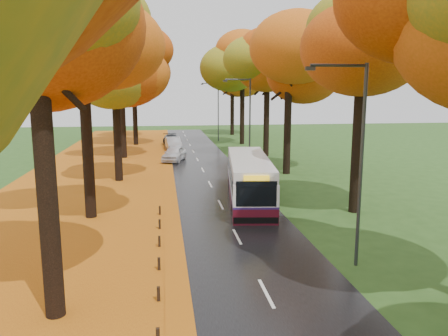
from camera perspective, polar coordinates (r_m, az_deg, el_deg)
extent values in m
cube|color=black|center=(33.72, -2.01, -1.80)|extent=(6.50, 90.00, 0.04)
cube|color=silver|center=(33.72, -2.01, -1.76)|extent=(0.12, 90.00, 0.01)
cube|color=#91410D|center=(34.01, -17.28, -2.18)|extent=(12.00, 90.00, 0.02)
cube|color=#C87214|center=(33.55, -7.20, -1.90)|extent=(0.90, 90.00, 0.01)
cylinder|color=black|center=(14.02, -22.19, -1.76)|extent=(0.60, 0.60, 8.58)
cylinder|color=black|center=(24.77, -17.48, 4.07)|extent=(0.60, 0.60, 9.15)
ellipsoid|color=#D45D17|center=(24.87, -18.21, 17.28)|extent=(8.00, 8.00, 6.24)
cylinder|color=black|center=(34.62, -13.79, 4.89)|extent=(0.60, 0.60, 8.00)
ellipsoid|color=#D45D17|center=(34.55, -14.15, 13.17)|extent=(9.20, 9.20, 7.18)
cylinder|color=black|center=(46.57, -13.11, 6.55)|extent=(0.60, 0.60, 8.58)
ellipsoid|color=#D45D17|center=(46.57, -13.38, 13.14)|extent=(8.00, 8.00, 6.24)
cylinder|color=black|center=(57.47, -11.58, 7.53)|extent=(0.60, 0.60, 9.15)
ellipsoid|color=#D45D17|center=(57.51, -11.78, 13.23)|extent=(9.20, 9.20, 7.18)
cylinder|color=black|center=(67.50, -11.57, 7.40)|extent=(0.60, 0.60, 8.00)
ellipsoid|color=#D45D17|center=(67.47, -11.72, 11.64)|extent=(8.00, 8.00, 6.24)
cylinder|color=black|center=(25.86, 17.07, 4.40)|extent=(0.60, 0.60, 9.22)
ellipsoid|color=#C5560E|center=(25.97, 17.76, 17.14)|extent=(8.20, 8.20, 6.40)
cylinder|color=black|center=(36.91, 8.30, 5.53)|extent=(0.60, 0.60, 8.19)
ellipsoid|color=#C5560E|center=(36.86, 8.50, 13.49)|extent=(9.20, 9.20, 7.18)
cylinder|color=black|center=(46.69, 5.57, 6.85)|extent=(0.60, 0.60, 8.70)
ellipsoid|color=#C5560E|center=(46.70, 5.69, 13.53)|extent=(8.20, 8.20, 6.40)
cylinder|color=black|center=(57.30, 2.39, 7.75)|extent=(0.60, 0.60, 9.22)
ellipsoid|color=#C5560E|center=(57.35, 2.44, 13.51)|extent=(9.20, 9.20, 7.18)
cylinder|color=black|center=(69.24, 1.08, 7.74)|extent=(0.60, 0.60, 8.19)
ellipsoid|color=#C5560E|center=(69.22, 1.09, 11.98)|extent=(8.20, 8.20, 6.40)
cube|color=black|center=(15.37, -8.54, -15.97)|extent=(0.11, 0.11, 0.52)
cube|color=black|center=(17.75, -8.49, -12.29)|extent=(0.11, 0.11, 0.52)
cube|color=black|center=(20.18, -8.44, -9.48)|extent=(0.11, 0.11, 0.52)
cube|color=black|center=(22.64, -8.41, -7.28)|extent=(0.11, 0.11, 0.52)
cube|color=black|center=(25.14, -8.38, -5.51)|extent=(0.11, 0.11, 0.52)
cylinder|color=#333538|center=(17.81, 17.47, -0.02)|extent=(0.14, 0.14, 8.00)
cylinder|color=#333538|center=(17.13, 14.77, 12.84)|extent=(2.20, 0.11, 0.11)
cube|color=#333538|center=(16.74, 11.19, 12.63)|extent=(0.35, 0.18, 0.14)
cylinder|color=#333538|center=(38.69, 3.39, 5.68)|extent=(0.14, 0.14, 8.00)
cylinder|color=#333538|center=(38.39, 1.81, 11.49)|extent=(2.20, 0.11, 0.11)
cube|color=#333538|center=(38.21, 0.15, 11.32)|extent=(0.35, 0.18, 0.14)
cylinder|color=#333538|center=(60.37, -0.76, 7.30)|extent=(0.14, 0.14, 8.00)
cylinder|color=#333538|center=(60.18, -1.82, 11.00)|extent=(2.20, 0.11, 0.11)
cube|color=#333538|center=(60.07, -2.88, 10.88)|extent=(0.35, 0.18, 0.14)
cube|color=#470B17|center=(27.94, 3.26, -3.38)|extent=(3.69, 10.78, 0.86)
cube|color=white|center=(27.72, 3.28, -1.25)|extent=(3.69, 10.78, 1.25)
cube|color=white|center=(27.54, 3.30, 0.70)|extent=(3.62, 10.56, 0.67)
cube|color=#2E1A5B|center=(27.83, 3.27, -2.42)|extent=(3.72, 10.80, 0.12)
cube|color=black|center=(27.64, 3.29, -0.47)|extent=(3.62, 9.94, 0.82)
cube|color=black|center=(22.56, 4.24, -3.41)|extent=(2.10, 0.32, 1.34)
cube|color=yellow|center=(22.38, 4.27, -1.33)|extent=(1.32, 0.22, 0.27)
cube|color=black|center=(22.95, 4.19, -6.83)|extent=(2.35, 0.41, 0.34)
cylinder|color=black|center=(24.40, 1.32, -5.25)|extent=(0.39, 0.99, 0.96)
cylinder|color=black|center=(24.58, 6.38, -5.20)|extent=(0.39, 0.99, 0.96)
cylinder|color=black|center=(30.96, 0.85, -1.93)|extent=(0.39, 0.99, 0.96)
cylinder|color=black|center=(31.10, 4.83, -1.91)|extent=(0.39, 0.99, 0.96)
imported|color=silver|center=(43.60, -6.52, 1.88)|extent=(2.90, 4.64, 1.47)
imported|color=#A6A8AE|center=(51.63, -6.63, 3.18)|extent=(1.97, 4.70, 1.51)
imported|color=black|center=(55.90, -6.87, 3.64)|extent=(2.30, 4.90, 1.38)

